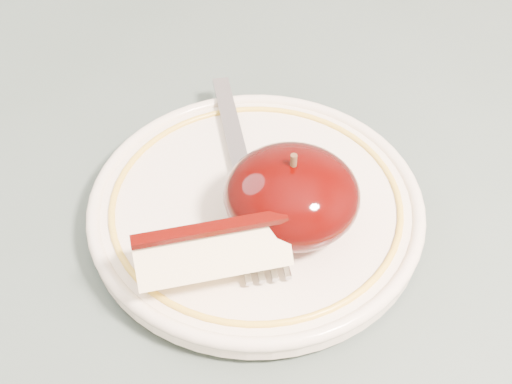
{
  "coord_description": "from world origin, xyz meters",
  "views": [
    {
      "loc": [
        0.12,
        -0.32,
        1.11
      ],
      "look_at": [
        0.1,
        -0.01,
        0.78
      ],
      "focal_mm": 50.0,
      "sensor_mm": 36.0,
      "label": 1
    }
  ],
  "objects_px": {
    "table": "(124,283)",
    "apple_half": "(292,196)",
    "plate": "(256,207)",
    "fork": "(243,173)"
  },
  "relations": [
    {
      "from": "table",
      "to": "apple_half",
      "type": "bearing_deg",
      "value": -11.22
    },
    {
      "from": "plate",
      "to": "apple_half",
      "type": "bearing_deg",
      "value": -36.68
    },
    {
      "from": "apple_half",
      "to": "fork",
      "type": "distance_m",
      "value": 0.05
    },
    {
      "from": "apple_half",
      "to": "fork",
      "type": "bearing_deg",
      "value": 130.17
    },
    {
      "from": "plate",
      "to": "apple_half",
      "type": "xyz_separation_m",
      "value": [
        0.02,
        -0.02,
        0.03
      ]
    },
    {
      "from": "table",
      "to": "plate",
      "type": "height_order",
      "value": "plate"
    },
    {
      "from": "plate",
      "to": "apple_half",
      "type": "distance_m",
      "value": 0.04
    },
    {
      "from": "apple_half",
      "to": "fork",
      "type": "height_order",
      "value": "apple_half"
    },
    {
      "from": "plate",
      "to": "fork",
      "type": "distance_m",
      "value": 0.03
    },
    {
      "from": "table",
      "to": "fork",
      "type": "distance_m",
      "value": 0.14
    }
  ]
}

